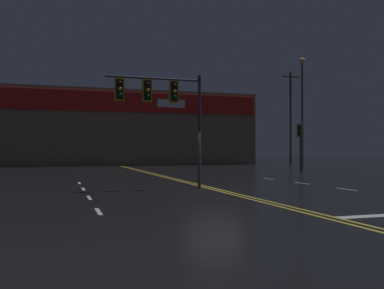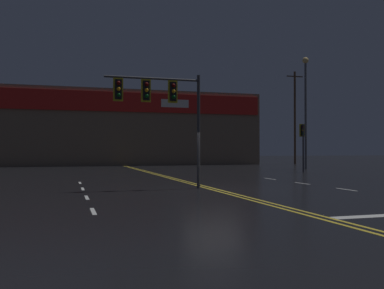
# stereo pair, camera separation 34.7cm
# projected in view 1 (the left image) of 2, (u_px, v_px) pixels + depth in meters

# --- Properties ---
(ground_plane) EXTENTS (200.00, 200.00, 0.00)m
(ground_plane) POSITION_uv_depth(u_px,v_px,m) (215.00, 189.00, 18.69)
(ground_plane) COLOR black
(road_markings) EXTENTS (16.28, 60.00, 0.01)m
(road_markings) POSITION_uv_depth(u_px,v_px,m) (257.00, 192.00, 17.35)
(road_markings) COLOR gold
(road_markings) RESTS_ON ground
(traffic_signal_median) EXTENTS (4.25, 0.36, 5.08)m
(traffic_signal_median) POSITION_uv_depth(u_px,v_px,m) (159.00, 99.00, 18.62)
(traffic_signal_median) COLOR #38383D
(traffic_signal_median) RESTS_ON ground
(traffic_signal_corner_northeast) EXTENTS (0.42, 0.36, 3.76)m
(traffic_signal_corner_northeast) POSITION_uv_depth(u_px,v_px,m) (300.00, 137.00, 33.46)
(traffic_signal_corner_northeast) COLOR #38383D
(traffic_signal_corner_northeast) RESTS_ON ground
(streetlight_near_left) EXTENTS (0.56, 0.56, 10.11)m
(streetlight_near_left) POSITION_uv_depth(u_px,v_px,m) (302.00, 98.00, 38.69)
(streetlight_near_left) COLOR #59595E
(streetlight_near_left) RESTS_ON ground
(building_backdrop) EXTENTS (32.49, 10.23, 8.47)m
(building_backdrop) POSITION_uv_depth(u_px,v_px,m) (115.00, 129.00, 51.37)
(building_backdrop) COLOR #7A6651
(building_backdrop) RESTS_ON ground
(utility_pole_row) EXTENTS (44.92, 0.26, 11.48)m
(utility_pole_row) POSITION_uv_depth(u_px,v_px,m) (127.00, 114.00, 47.09)
(utility_pole_row) COLOR #4C3828
(utility_pole_row) RESTS_ON ground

